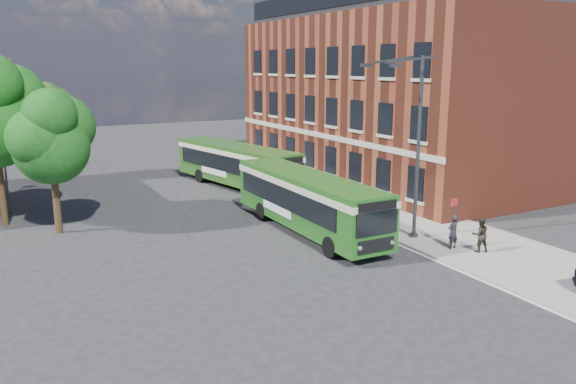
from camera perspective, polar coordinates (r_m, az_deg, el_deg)
ground at (r=27.67m, az=1.64°, el=-5.25°), size 120.00×120.00×0.00m
pavement at (r=37.75m, az=4.88°, el=-0.23°), size 6.00×48.00×0.15m
kerb_line at (r=36.24m, az=0.82°, el=-0.86°), size 0.12×48.00×0.01m
brick_office at (r=44.13m, az=9.96°, el=10.55°), size 12.10×26.00×14.20m
flagpole at (r=36.03m, az=-27.06°, el=5.63°), size 0.95×0.10×9.00m
street_lamp at (r=27.72m, az=12.54°, el=4.66°), size 2.96×2.38×9.00m
bus_stop_sign at (r=27.30m, az=16.41°, el=-2.73°), size 0.35×0.08×2.52m
bus_front at (r=29.18m, az=2.01°, el=-0.55°), size 2.65×12.06×3.02m
bus_rear at (r=39.99m, az=-5.24°, el=3.07°), size 4.92×12.24×3.02m
pedestrian_a at (r=27.37m, az=16.42°, el=-3.89°), size 0.63×0.45×1.61m
pedestrian_b at (r=27.26m, az=18.93°, el=-4.11°), size 0.97×0.88×1.63m
tree_left at (r=30.68m, az=-22.88°, el=5.28°), size 4.44×4.22×7.49m
tree_right at (r=45.64m, az=-23.32°, el=7.30°), size 4.37×4.15×7.37m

